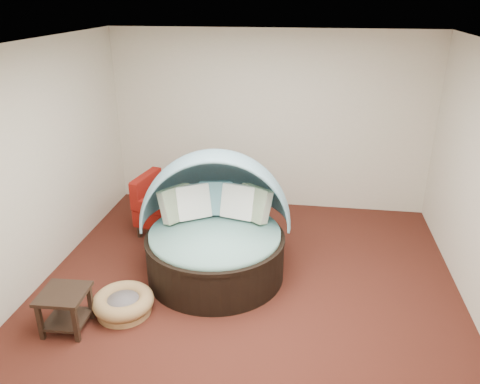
# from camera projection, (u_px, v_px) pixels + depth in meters

# --- Properties ---
(floor) EXTENTS (5.00, 5.00, 0.00)m
(floor) POSITION_uv_depth(u_px,v_px,m) (247.00, 288.00, 5.61)
(floor) COLOR #4E2016
(floor) RESTS_ON ground
(wall_back) EXTENTS (5.00, 0.00, 5.00)m
(wall_back) POSITION_uv_depth(u_px,v_px,m) (269.00, 122.00, 7.33)
(wall_back) COLOR beige
(wall_back) RESTS_ON floor
(wall_front) EXTENTS (5.00, 0.00, 5.00)m
(wall_front) POSITION_uv_depth(u_px,v_px,m) (192.00, 333.00, 2.79)
(wall_front) COLOR beige
(wall_front) RESTS_ON floor
(wall_left) EXTENTS (0.00, 5.00, 5.00)m
(wall_left) POSITION_uv_depth(u_px,v_px,m) (34.00, 168.00, 5.40)
(wall_left) COLOR beige
(wall_left) RESTS_ON floor
(ceiling) EXTENTS (5.00, 5.00, 0.00)m
(ceiling) POSITION_uv_depth(u_px,v_px,m) (249.00, 45.00, 4.51)
(ceiling) COLOR white
(ceiling) RESTS_ON wall_back
(canopy_daybed) EXTENTS (2.00, 1.95, 1.56)m
(canopy_daybed) POSITION_uv_depth(u_px,v_px,m) (215.00, 220.00, 5.69)
(canopy_daybed) COLOR black
(canopy_daybed) RESTS_ON floor
(pet_basket) EXTENTS (0.72, 0.72, 0.23)m
(pet_basket) POSITION_uv_depth(u_px,v_px,m) (124.00, 303.00, 5.14)
(pet_basket) COLOR olive
(pet_basket) RESTS_ON floor
(red_armchair) EXTENTS (0.85, 0.85, 0.86)m
(red_armchair) POSITION_uv_depth(u_px,v_px,m) (162.00, 206.00, 6.83)
(red_armchair) COLOR black
(red_armchair) RESTS_ON floor
(side_table) EXTENTS (0.49, 0.49, 0.45)m
(side_table) POSITION_uv_depth(u_px,v_px,m) (65.00, 305.00, 4.84)
(side_table) COLOR black
(side_table) RESTS_ON floor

